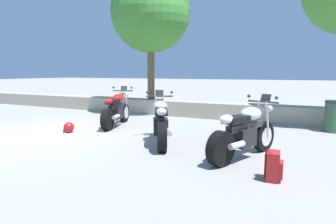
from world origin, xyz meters
name	(u,v)px	position (x,y,z in m)	size (l,w,h in m)	color
ground_plane	(43,136)	(0.00, 0.00, 0.00)	(120.00, 120.00, 0.00)	gray
stone_wall	(141,106)	(0.00, 4.80, 0.28)	(36.00, 0.80, 0.55)	#A89E89
motorcycle_red_near_left	(117,110)	(0.88, 2.00, 0.49)	(0.89, 2.02, 1.18)	black
motorcycle_silver_centre	(161,122)	(3.09, 0.66, 0.49)	(1.21, 1.87, 1.18)	black
motorcycle_white_far_right	(245,133)	(5.06, 0.35, 0.49)	(0.99, 1.98, 1.18)	black
rider_backpack	(274,165)	(5.69, -0.65, 0.24)	(0.27, 0.31, 0.47)	#A31E1E
rider_helmet	(69,127)	(0.30, 0.61, 0.14)	(0.28, 0.28, 0.28)	#B21919
leafy_tree_far_left	(153,14)	(0.55, 4.87, 3.83)	(3.23, 3.08, 4.89)	brown
trash_bin	(333,116)	(6.71, 3.83, 0.43)	(0.46, 0.46, 0.86)	#335638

